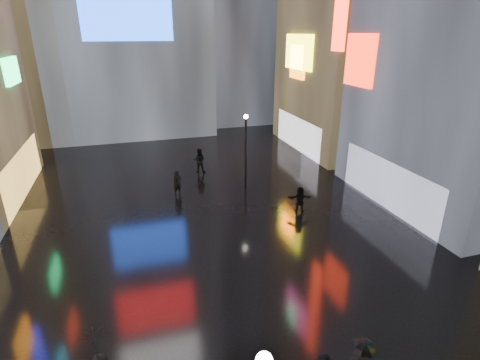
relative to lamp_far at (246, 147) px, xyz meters
name	(u,v)px	position (x,y,z in m)	size (l,w,h in m)	color
ground	(203,209)	(-3.65, -2.68, -2.94)	(140.00, 140.00, 0.00)	black
tower_flank_left	(0,0)	(-17.65, 19.32, 10.06)	(10.00, 10.00, 26.00)	black
lamp_far	(246,147)	(0.00, 0.00, 0.00)	(0.30, 0.30, 5.20)	black
pedestrian_5	(300,199)	(2.00, -4.66, -2.15)	(1.48, 0.47, 1.60)	black
pedestrian_6	(178,183)	(-4.80, 0.00, -2.09)	(0.62, 0.41, 1.70)	black
pedestrian_7	(199,160)	(-2.54, 3.92, -1.99)	(0.93, 0.72, 1.91)	black
umbrella_1	(363,350)	(-2.06, -17.03, -0.70)	(0.71, 0.71, 0.62)	black
umbrella_2	(96,346)	(-9.01, -14.87, -0.59)	(0.93, 0.95, 0.85)	black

